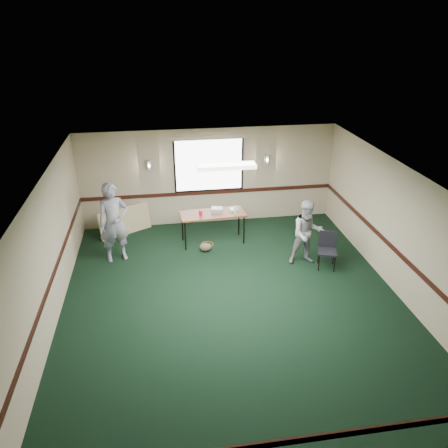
{
  "coord_description": "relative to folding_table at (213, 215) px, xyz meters",
  "views": [
    {
      "loc": [
        -1.34,
        -7.31,
        5.42
      ],
      "look_at": [
        0.0,
        1.3,
        1.2
      ],
      "focal_mm": 35.0,
      "sensor_mm": 36.0,
      "label": 1
    }
  ],
  "objects": [
    {
      "name": "room_shell",
      "position": [
        0.06,
        -0.61,
        0.81
      ],
      "size": [
        8.0,
        8.02,
        8.0
      ],
      "color": "tan",
      "rests_on": "ground"
    },
    {
      "name": "projector",
      "position": [
        0.12,
        0.09,
        0.11
      ],
      "size": [
        0.33,
        0.29,
        0.1
      ],
      "primitive_type": "cube",
      "rotation": [
        0.0,
        0.0,
        -0.2
      ],
      "color": "gray",
      "rests_on": "folding_table"
    },
    {
      "name": "water_bottle",
      "position": [
        0.56,
        -0.14,
        0.17
      ],
      "size": [
        0.06,
        0.06,
        0.22
      ],
      "primitive_type": "cylinder",
      "color": "#85C3DA",
      "rests_on": "folding_table"
    },
    {
      "name": "red_cup",
      "position": [
        -0.32,
        -0.08,
        0.13
      ],
      "size": [
        0.09,
        0.09,
        0.13
      ],
      "primitive_type": "cylinder",
      "color": "red",
      "rests_on": "folding_table"
    },
    {
      "name": "game_console",
      "position": [
        0.55,
        0.1,
        0.09
      ],
      "size": [
        0.22,
        0.19,
        0.05
      ],
      "primitive_type": "cube",
      "rotation": [
        0.0,
        0.0,
        0.08
      ],
      "color": "silver",
      "rests_on": "folding_table"
    },
    {
      "name": "person_right",
      "position": [
        2.04,
        -1.37,
        0.03
      ],
      "size": [
        0.8,
        0.63,
        1.59
      ],
      "primitive_type": "imported",
      "rotation": [
        0.0,
        0.0,
        -0.04
      ],
      "color": "#7DA3C3",
      "rests_on": "ground"
    },
    {
      "name": "conference_chair",
      "position": [
        2.49,
        -1.6,
        -0.26
      ],
      "size": [
        0.53,
        0.54,
        0.86
      ],
      "rotation": [
        0.0,
        0.0,
        -0.31
      ],
      "color": "black",
      "rests_on": "ground"
    },
    {
      "name": "person_left",
      "position": [
        -2.42,
        -0.51,
        0.21
      ],
      "size": [
        0.81,
        0.64,
        1.95
      ],
      "primitive_type": "imported",
      "rotation": [
        0.0,
        0.0,
        0.27
      ],
      "color": "#39477D",
      "rests_on": "ground"
    },
    {
      "name": "folded_table",
      "position": [
        -2.28,
        0.86,
        -0.4
      ],
      "size": [
        1.37,
        0.87,
        0.74
      ],
      "primitive_type": "cube",
      "rotation": [
        -0.21,
        0.0,
        0.49
      ],
      "color": "tan",
      "rests_on": "ground"
    },
    {
      "name": "cable_coil",
      "position": [
        -0.17,
        -0.12,
        -0.76
      ],
      "size": [
        0.35,
        0.35,
        0.02
      ],
      "primitive_type": "torus",
      "rotation": [
        0.0,
        0.0,
        0.12
      ],
      "color": "#C64D18",
      "rests_on": "ground"
    },
    {
      "name": "ground",
      "position": [
        0.06,
        -2.74,
        -0.77
      ],
      "size": [
        8.0,
        8.0,
        0.0
      ],
      "primitive_type": "plane",
      "color": "black",
      "rests_on": "ground"
    },
    {
      "name": "duffel_bag",
      "position": [
        -0.26,
        -0.46,
        -0.66
      ],
      "size": [
        0.38,
        0.34,
        0.22
      ],
      "primitive_type": "ellipsoid",
      "rotation": [
        0.0,
        0.0,
        0.4
      ],
      "color": "#484029",
      "rests_on": "ground"
    },
    {
      "name": "folding_table",
      "position": [
        0.0,
        0.0,
        0.0
      ],
      "size": [
        1.7,
        0.77,
        0.83
      ],
      "rotation": [
        0.0,
        0.0,
        0.07
      ],
      "color": "#4F2616",
      "rests_on": "ground"
    }
  ]
}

